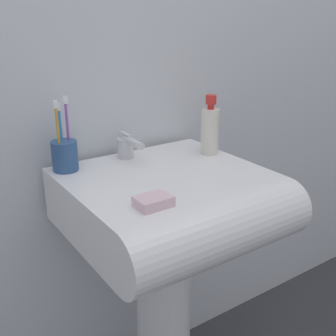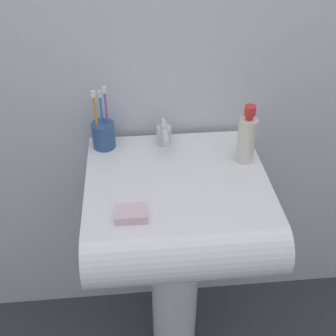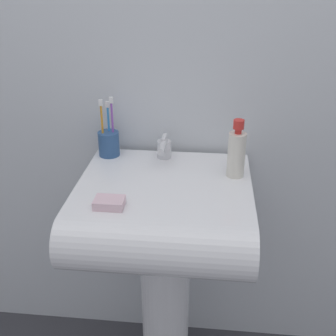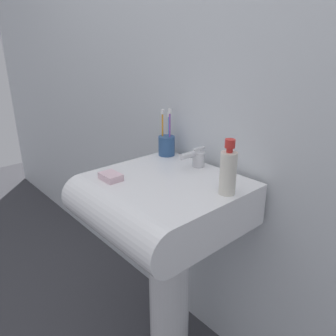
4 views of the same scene
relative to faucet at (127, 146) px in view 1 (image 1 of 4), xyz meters
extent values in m
cube|color=silver|center=(0.02, 0.11, 0.31)|extent=(5.00, 0.05, 2.40)
cylinder|color=white|center=(0.02, -0.16, -0.54)|extent=(0.16, 0.16, 0.70)
cube|color=white|center=(0.02, -0.16, -0.11)|extent=(0.52, 0.44, 0.15)
cylinder|color=white|center=(0.02, -0.38, -0.11)|extent=(0.52, 0.15, 0.15)
cylinder|color=silver|center=(0.00, 0.01, -0.01)|extent=(0.05, 0.05, 0.06)
cylinder|color=silver|center=(0.00, -0.04, 0.02)|extent=(0.02, 0.09, 0.02)
cube|color=silver|center=(0.00, 0.01, 0.03)|extent=(0.01, 0.06, 0.01)
cylinder|color=#2D5184|center=(-0.19, 0.01, 0.00)|extent=(0.07, 0.07, 0.08)
cylinder|color=orange|center=(-0.20, 0.00, 0.06)|extent=(0.01, 0.01, 0.16)
cube|color=white|center=(-0.20, 0.00, 0.15)|extent=(0.01, 0.01, 0.02)
cylinder|color=purple|center=(-0.17, 0.01, 0.06)|extent=(0.01, 0.01, 0.17)
cube|color=white|center=(-0.17, 0.01, 0.15)|extent=(0.01, 0.01, 0.02)
cylinder|color=#338CD8|center=(-0.19, 0.03, 0.05)|extent=(0.01, 0.01, 0.15)
cube|color=white|center=(-0.19, 0.03, 0.14)|extent=(0.01, 0.01, 0.02)
cylinder|color=silver|center=(0.23, -0.10, 0.03)|extent=(0.05, 0.05, 0.14)
cylinder|color=red|center=(0.23, -0.10, 0.11)|extent=(0.02, 0.02, 0.02)
cylinder|color=red|center=(0.23, -0.10, 0.13)|extent=(0.03, 0.03, 0.03)
cube|color=silver|center=(-0.11, -0.32, -0.03)|extent=(0.08, 0.06, 0.02)
camera|label=1|loc=(-0.57, -1.04, 0.37)|focal=45.00mm
camera|label=2|loc=(-0.09, -1.10, 0.70)|focal=45.00mm
camera|label=3|loc=(0.14, -1.27, 0.56)|focal=45.00mm
camera|label=4|loc=(0.82, -0.87, 0.42)|focal=35.00mm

